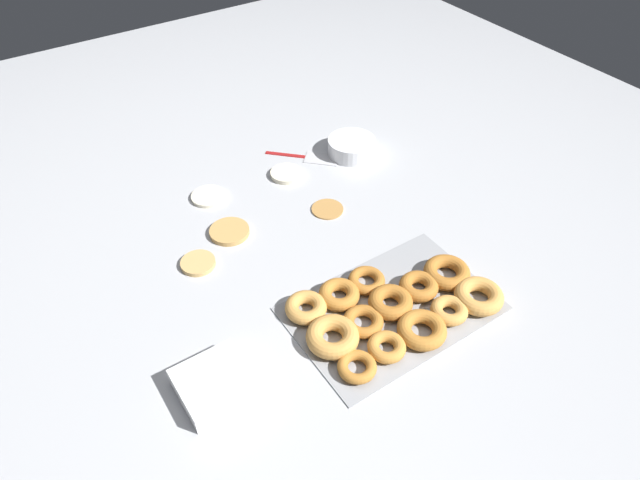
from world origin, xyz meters
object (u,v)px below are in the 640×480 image
at_px(pancake_2, 327,208).
at_px(batter_bowl, 352,147).
at_px(container_stack, 215,384).
at_px(spatula, 314,158).
at_px(pancake_1, 286,174).
at_px(pancake_0, 229,231).
at_px(donut_tray, 394,308).
at_px(pancake_4, 197,262).
at_px(pancake_3, 209,196).

distance_m(pancake_2, batter_bowl, 0.29).
relative_size(container_stack, spatula, 0.75).
bearing_deg(pancake_1, spatula, 14.90).
xyz_separation_m(pancake_0, pancake_2, (0.27, -0.06, -0.00)).
bearing_deg(donut_tray, container_stack, 174.42).
relative_size(donut_tray, container_stack, 3.28).
height_order(pancake_0, pancake_4, pancake_0).
height_order(pancake_3, donut_tray, donut_tray).
relative_size(donut_tray, batter_bowl, 3.15).
xyz_separation_m(pancake_1, container_stack, (-0.50, -0.55, 0.02)).
bearing_deg(pancake_3, spatula, -0.01).
relative_size(pancake_1, pancake_2, 1.08).
height_order(pancake_3, spatula, pancake_3).
distance_m(batter_bowl, spatula, 0.12).
xyz_separation_m(donut_tray, container_stack, (-0.43, 0.04, 0.00)).
bearing_deg(pancake_4, donut_tray, -52.45).
relative_size(pancake_0, pancake_4, 1.21).
height_order(pancake_1, container_stack, container_stack).
xyz_separation_m(pancake_1, pancake_2, (0.01, -0.20, -0.00)).
bearing_deg(batter_bowl, pancake_4, -163.27).
height_order(pancake_1, pancake_4, pancake_1).
xyz_separation_m(container_stack, spatula, (0.62, 0.59, -0.02)).
xyz_separation_m(pancake_2, container_stack, (-0.52, -0.35, 0.02)).
bearing_deg(pancake_4, pancake_1, 27.31).
distance_m(pancake_1, pancake_4, 0.43).
distance_m(pancake_3, batter_bowl, 0.48).
bearing_deg(pancake_4, container_stack, -109.01).
height_order(pancake_4, batter_bowl, batter_bowl).
bearing_deg(container_stack, pancake_4, 70.99).
bearing_deg(pancake_1, pancake_3, 172.57).
distance_m(pancake_0, donut_tray, 0.49).
distance_m(pancake_1, pancake_3, 0.24).
distance_m(pancake_4, spatula, 0.55).
relative_size(batter_bowl, container_stack, 1.04).
bearing_deg(pancake_3, pancake_4, -121.42).
bearing_deg(spatula, pancake_4, -110.55).
bearing_deg(donut_tray, batter_bowl, 62.41).
distance_m(pancake_4, batter_bowl, 0.64).
height_order(pancake_0, donut_tray, donut_tray).
relative_size(pancake_2, container_stack, 0.62).
height_order(pancake_0, pancake_2, pancake_0).
relative_size(pancake_0, donut_tray, 0.23).
relative_size(pancake_3, container_stack, 0.68).
bearing_deg(pancake_2, container_stack, -145.58).
xyz_separation_m(pancake_0, pancake_4, (-0.12, -0.06, -0.00)).
distance_m(pancake_0, container_stack, 0.48).
relative_size(pancake_1, container_stack, 0.67).
bearing_deg(pancake_2, batter_bowl, 40.58).
distance_m(container_stack, spatula, 0.85).
bearing_deg(batter_bowl, spatula, 158.99).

